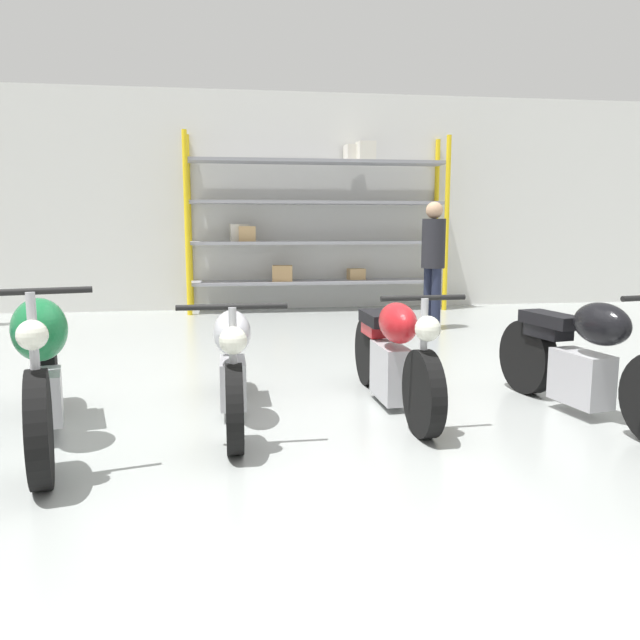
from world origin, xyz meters
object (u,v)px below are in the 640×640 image
object	(u,v)px
motorcycle_silver	(233,361)
motorcycle_red	(393,354)
person_browsing	(433,255)
shelving_rack	(316,222)
motorcycle_black	(587,360)
motorcycle_green	(43,368)

from	to	relation	value
motorcycle_silver	motorcycle_red	bearing A→B (deg)	95.11
motorcycle_silver	person_browsing	xyz separation A→B (m)	(2.74, 3.68, 0.59)
shelving_rack	person_browsing	size ratio (longest dim) A/B	2.48
shelving_rack	person_browsing	xyz separation A→B (m)	(1.32, -2.11, -0.45)
motorcycle_red	motorcycle_silver	bearing A→B (deg)	-86.88
motorcycle_red	person_browsing	world-z (taller)	person_browsing
motorcycle_red	person_browsing	distance (m)	3.91
motorcycle_black	person_browsing	bearing A→B (deg)	168.00
motorcycle_black	motorcycle_red	bearing A→B (deg)	-118.21
shelving_rack	motorcycle_black	world-z (taller)	shelving_rack
motorcycle_black	motorcycle_silver	bearing A→B (deg)	-107.33
motorcycle_green	person_browsing	size ratio (longest dim) A/B	1.24
motorcycle_silver	motorcycle_black	distance (m)	2.64
motorcycle_green	motorcycle_red	bearing A→B (deg)	87.29
motorcycle_green	person_browsing	xyz separation A→B (m)	(3.97, 4.02, 0.52)
motorcycle_red	shelving_rack	bearing A→B (deg)	175.86
motorcycle_green	motorcycle_black	xyz separation A→B (m)	(3.84, 0.02, -0.07)
motorcycle_silver	motorcycle_green	bearing A→B (deg)	-74.68
motorcycle_green	motorcycle_red	distance (m)	2.51
motorcycle_red	motorcycle_black	distance (m)	1.44
motorcycle_green	motorcycle_silver	bearing A→B (deg)	92.34
shelving_rack	motorcycle_silver	bearing A→B (deg)	-103.74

